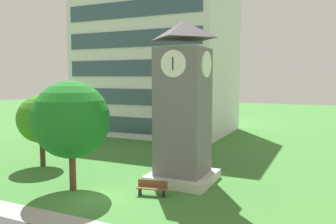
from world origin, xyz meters
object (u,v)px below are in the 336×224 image
(tree_by_building, at_px, (41,119))
(tree_near_tower, at_px, (186,115))
(tree_streetside, at_px, (71,120))
(clock_tower, at_px, (183,112))
(park_bench, at_px, (152,188))

(tree_by_building, bearing_deg, tree_near_tower, 31.83)
(tree_streetside, distance_m, tree_by_building, 7.10)
(clock_tower, xyz_separation_m, park_bench, (-0.61, -3.26, -4.24))
(tree_near_tower, bearing_deg, tree_by_building, -148.17)
(tree_near_tower, distance_m, tree_by_building, 11.38)
(tree_near_tower, bearing_deg, clock_tower, -69.71)
(clock_tower, xyz_separation_m, tree_near_tower, (-1.91, 5.17, -0.85))
(tree_streetside, relative_size, tree_by_building, 1.21)
(tree_streetside, bearing_deg, tree_near_tower, 69.52)
(tree_by_building, bearing_deg, clock_tower, 4.09)
(clock_tower, height_order, park_bench, clock_tower)
(tree_near_tower, relative_size, tree_by_building, 0.96)
(clock_tower, bearing_deg, park_bench, -100.55)
(clock_tower, distance_m, tree_by_building, 11.65)
(clock_tower, height_order, tree_near_tower, clock_tower)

